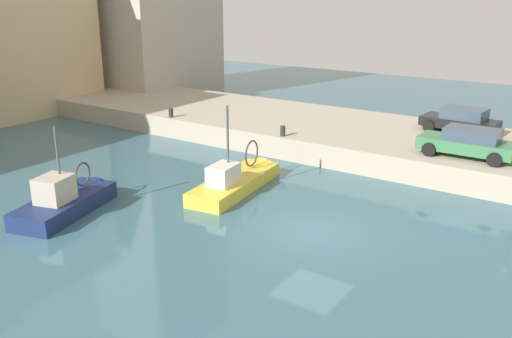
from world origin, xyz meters
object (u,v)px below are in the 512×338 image
object	(u,v)px
parked_car_black	(461,120)
fishing_boat_yellow	(239,185)
mooring_bollard_south	(283,131)
parked_car_green	(468,142)
mooring_bollard_mid	(171,113)
fishing_boat_navy	(71,207)

from	to	relation	value
parked_car_black	fishing_boat_yellow	bearing A→B (deg)	149.54
fishing_boat_yellow	mooring_bollard_south	bearing A→B (deg)	9.77
parked_car_green	mooring_bollard_mid	world-z (taller)	parked_car_green
mooring_bollard_south	mooring_bollard_mid	bearing A→B (deg)	90.00
mooring_bollard_mid	parked_car_green	bearing A→B (deg)	-84.71
fishing_boat_navy	fishing_boat_yellow	size ratio (longest dim) A/B	0.85
parked_car_green	parked_car_black	size ratio (longest dim) A/B	1.04
fishing_boat_yellow	parked_car_green	bearing A→B (deg)	-50.72
mooring_bollard_south	mooring_bollard_mid	size ratio (longest dim) A/B	1.00
fishing_boat_navy	mooring_bollard_mid	xyz separation A→B (m)	(11.16, 4.85, 1.33)
fishing_boat_navy	mooring_bollard_south	bearing A→B (deg)	-15.76
mooring_bollard_south	mooring_bollard_mid	distance (m)	8.00
fishing_boat_navy	parked_car_black	bearing A→B (deg)	-31.57
fishing_boat_yellow	fishing_boat_navy	bearing A→B (deg)	146.42
mooring_bollard_south	parked_car_green	bearing A→B (deg)	-80.10
fishing_boat_navy	parked_car_black	size ratio (longest dim) A/B	1.41
fishing_boat_yellow	mooring_bollard_south	size ratio (longest dim) A/B	12.21
fishing_boat_navy	mooring_bollard_south	size ratio (longest dim) A/B	10.39
fishing_boat_yellow	parked_car_black	distance (m)	13.15
fishing_boat_navy	mooring_bollard_south	world-z (taller)	fishing_boat_navy
fishing_boat_navy	mooring_bollard_mid	size ratio (longest dim) A/B	10.39
parked_car_green	mooring_bollard_mid	distance (m)	17.11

